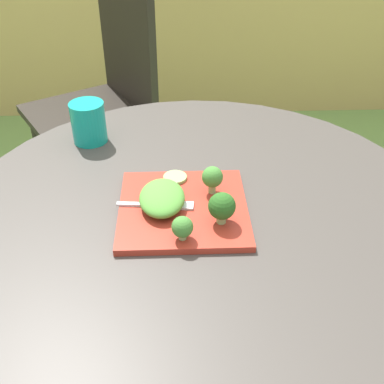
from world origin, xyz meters
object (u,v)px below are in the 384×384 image
(patio_chair, at_px, (106,89))
(salad_plate, at_px, (183,209))
(drinking_glass, at_px, (89,124))
(fork, at_px, (163,205))

(patio_chair, height_order, salad_plate, patio_chair)
(patio_chair, bearing_deg, salad_plate, -74.53)
(drinking_glass, bearing_deg, fork, -58.30)
(fork, bearing_deg, patio_chair, 103.39)
(drinking_glass, height_order, fork, drinking_glass)
(salad_plate, bearing_deg, patio_chair, 105.47)
(patio_chair, distance_m, salad_plate, 1.09)
(patio_chair, height_order, fork, patio_chair)
(drinking_glass, relative_size, fork, 0.66)
(salad_plate, xyz_separation_m, fork, (-0.04, 0.00, 0.01))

